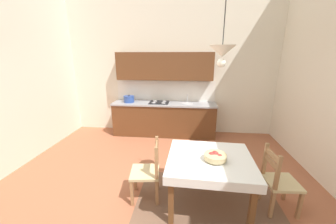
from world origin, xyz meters
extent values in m
cube|color=#A86042|center=(0.00, 0.00, -0.05)|extent=(6.15, 6.10, 0.10)
cube|color=silver|center=(0.00, 2.81, 2.09)|extent=(6.15, 0.12, 4.18)
cube|color=brown|center=(0.81, -0.22, 0.00)|extent=(2.10, 1.60, 0.01)
cube|color=brown|center=(-0.15, 2.44, 0.43)|extent=(2.73, 0.60, 0.86)
cube|color=#9E9EA3|center=(-0.15, 2.43, 0.88)|extent=(2.76, 0.63, 0.04)
cube|color=white|center=(-0.15, 2.73, 1.18)|extent=(2.73, 0.01, 0.55)
cube|color=brown|center=(-0.15, 2.57, 1.85)|extent=(2.51, 0.34, 0.70)
cube|color=black|center=(-0.15, 2.17, 0.04)|extent=(2.69, 0.02, 0.09)
cylinder|color=silver|center=(0.46, 2.44, 0.90)|extent=(0.34, 0.34, 0.02)
cylinder|color=silver|center=(0.46, 2.58, 1.01)|extent=(0.02, 0.02, 0.22)
cube|color=black|center=(-0.29, 2.44, 0.91)|extent=(0.52, 0.42, 0.01)
cylinder|color=silver|center=(-0.42, 2.34, 0.92)|extent=(0.11, 0.11, 0.01)
cylinder|color=silver|center=(-0.16, 2.34, 0.92)|extent=(0.11, 0.11, 0.01)
cylinder|color=silver|center=(-0.42, 2.54, 0.92)|extent=(0.11, 0.11, 0.01)
cylinder|color=silver|center=(-0.16, 2.54, 0.92)|extent=(0.11, 0.11, 0.01)
cylinder|color=#2D4C9E|center=(-1.11, 2.42, 0.98)|extent=(0.28, 0.28, 0.15)
cylinder|color=#2D4C9E|center=(-1.11, 2.42, 1.06)|extent=(0.29, 0.29, 0.02)
sphere|color=black|center=(-1.11, 2.42, 1.08)|extent=(0.04, 0.04, 0.04)
cube|color=brown|center=(0.81, -0.12, 0.74)|extent=(1.13, 1.03, 0.02)
cube|color=brown|center=(0.30, -0.54, 0.36)|extent=(0.07, 0.07, 0.73)
cube|color=brown|center=(1.28, -0.57, 0.36)|extent=(0.07, 0.07, 0.73)
cube|color=brown|center=(0.33, 0.33, 0.36)|extent=(0.07, 0.07, 0.73)
cube|color=brown|center=(1.31, 0.30, 0.36)|extent=(0.07, 0.07, 0.73)
cube|color=white|center=(0.81, -0.12, 0.75)|extent=(1.19, 1.09, 0.00)
cube|color=white|center=(0.79, -0.64, 0.69)|extent=(1.16, 0.04, 0.12)
cube|color=white|center=(0.83, 0.41, 0.69)|extent=(1.16, 0.04, 0.12)
cube|color=white|center=(0.23, -0.10, 0.69)|extent=(0.04, 1.05, 0.12)
cube|color=white|center=(1.39, -0.14, 0.69)|extent=(0.04, 1.05, 0.12)
cube|color=#D1BC89|center=(-0.13, -0.08, 0.43)|extent=(0.47, 0.47, 0.04)
cube|color=#A3754C|center=(-0.29, -0.28, 0.21)|extent=(0.05, 0.05, 0.41)
cube|color=#A3754C|center=(-0.33, 0.07, 0.21)|extent=(0.05, 0.05, 0.41)
cube|color=#A3754C|center=(0.07, -0.24, 0.46)|extent=(0.05, 0.05, 0.93)
cube|color=#A3754C|center=(0.02, 0.12, 0.46)|extent=(0.05, 0.05, 0.93)
cube|color=#A3754C|center=(0.05, -0.06, 0.84)|extent=(0.07, 0.32, 0.07)
cube|color=#A3754C|center=(0.05, -0.06, 0.74)|extent=(0.07, 0.32, 0.07)
cube|color=#D1BC89|center=(1.80, -0.12, 0.43)|extent=(0.45, 0.45, 0.04)
cube|color=#A3754C|center=(1.97, 0.07, 0.21)|extent=(0.05, 0.05, 0.41)
cube|color=#A3754C|center=(1.99, -0.29, 0.21)|extent=(0.05, 0.05, 0.41)
cube|color=#A3754C|center=(1.61, 0.05, 0.46)|extent=(0.05, 0.05, 0.93)
cube|color=#A3754C|center=(1.63, -0.31, 0.46)|extent=(0.05, 0.05, 0.93)
cube|color=#A3754C|center=(1.62, -0.13, 0.84)|extent=(0.04, 0.32, 0.07)
cube|color=#A3754C|center=(1.62, -0.13, 0.74)|extent=(0.04, 0.32, 0.07)
cylinder|color=tan|center=(0.86, -0.19, 0.77)|extent=(0.17, 0.16, 0.02)
cylinder|color=tan|center=(0.86, -0.19, 0.81)|extent=(0.30, 0.30, 0.07)
sphere|color=red|center=(0.81, -0.18, 0.82)|extent=(0.09, 0.09, 0.09)
sphere|color=red|center=(0.92, -0.21, 0.82)|extent=(0.08, 0.08, 0.08)
sphere|color=red|center=(0.86, -0.16, 0.83)|extent=(0.10, 0.10, 0.10)
cylinder|color=black|center=(0.88, -0.03, 2.49)|extent=(0.01, 0.01, 0.57)
cone|color=silver|center=(0.88, -0.03, 2.17)|extent=(0.32, 0.32, 0.14)
sphere|color=white|center=(0.88, -0.03, 2.03)|extent=(0.11, 0.11, 0.11)
camera|label=1|loc=(0.48, -2.57, 2.11)|focal=20.71mm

